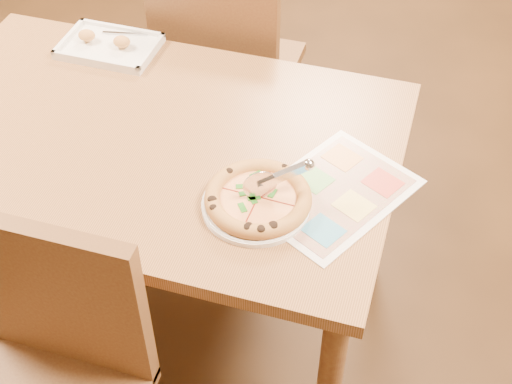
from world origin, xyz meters
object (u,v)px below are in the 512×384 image
(pizza, at_px, (258,198))
(menu, at_px, (333,193))
(chair_far, at_px, (224,57))
(pizza_cutter, at_px, (276,178))
(plate, at_px, (256,205))
(chair_near, at_px, (46,361))
(dining_table, at_px, (151,159))
(appetizer_tray, at_px, (109,46))

(pizza, bearing_deg, menu, 30.03)
(chair_far, bearing_deg, pizza, 114.57)
(pizza, xyz_separation_m, pizza_cutter, (0.04, 0.02, 0.06))
(plate, height_order, pizza_cutter, pizza_cutter)
(chair_near, height_order, menu, chair_near)
(dining_table, distance_m, chair_far, 0.61)
(pizza, relative_size, menu, 0.66)
(dining_table, distance_m, menu, 0.52)
(chair_far, bearing_deg, appetizer_tray, 46.51)
(plate, relative_size, pizza, 1.01)
(pizza, xyz_separation_m, menu, (0.16, 0.09, -0.02))
(chair_near, relative_size, menu, 1.24)
(pizza_cutter, relative_size, appetizer_tray, 0.50)
(chair_near, xyz_separation_m, pizza, (0.35, 0.44, 0.18))
(plate, height_order, menu, plate)
(chair_near, distance_m, menu, 0.75)
(appetizer_tray, bearing_deg, chair_near, -74.33)
(chair_near, xyz_separation_m, plate, (0.35, 0.44, 0.16))
(chair_near, height_order, appetizer_tray, chair_near)
(menu, bearing_deg, pizza, -149.97)
(chair_near, xyz_separation_m, pizza_cutter, (0.39, 0.46, 0.24))
(dining_table, bearing_deg, chair_far, 90.00)
(plate, relative_size, pizza_cutter, 1.80)
(chair_far, height_order, pizza, chair_far)
(pizza_cutter, bearing_deg, chair_near, -158.94)
(chair_near, height_order, pizza_cutter, chair_near)
(pizza, bearing_deg, chair_far, 114.57)
(appetizer_tray, distance_m, menu, 0.86)
(dining_table, relative_size, appetizer_tray, 4.63)
(plate, relative_size, appetizer_tray, 0.90)
(menu, bearing_deg, plate, -149.26)
(dining_table, bearing_deg, plate, -25.72)
(dining_table, distance_m, plate, 0.39)
(pizza, distance_m, pizza_cutter, 0.07)
(chair_far, height_order, menu, chair_far)
(menu, bearing_deg, appetizer_tray, 152.68)
(appetizer_tray, bearing_deg, menu, -27.32)
(dining_table, relative_size, plate, 5.12)
(dining_table, distance_m, chair_near, 0.61)
(chair_far, relative_size, appetizer_tray, 1.67)
(pizza, distance_m, appetizer_tray, 0.78)
(dining_table, bearing_deg, menu, -7.81)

